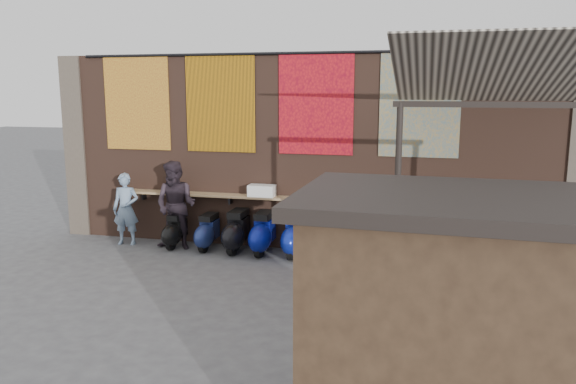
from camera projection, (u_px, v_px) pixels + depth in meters
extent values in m
plane|color=#474749|center=(267.00, 290.00, 9.29)|extent=(70.00, 70.00, 0.00)
cube|color=brown|center=(303.00, 153.00, 11.51)|extent=(10.00, 0.40, 4.00)
cube|color=#4C4238|center=(80.00, 147.00, 12.76)|extent=(0.50, 0.50, 4.00)
cube|color=#9E7A51|center=(299.00, 199.00, 11.32)|extent=(8.00, 0.32, 0.05)
cube|color=white|center=(262.00, 191.00, 11.45)|extent=(0.54, 0.29, 0.24)
cube|color=maroon|center=(137.00, 103.00, 11.99)|extent=(1.50, 0.02, 2.00)
cube|color=orange|center=(220.00, 103.00, 11.53)|extent=(1.50, 0.02, 2.00)
cube|color=red|center=(316.00, 104.00, 11.05)|extent=(1.50, 0.02, 2.00)
cube|color=#276390|center=(420.00, 104.00, 10.57)|extent=(1.50, 0.02, 2.00)
cylinder|color=black|center=(301.00, 53.00, 10.94)|extent=(9.50, 0.06, 0.06)
imported|color=#7791AD|center=(126.00, 209.00, 11.96)|extent=(0.61, 0.45, 1.54)
imported|color=#2F252E|center=(176.00, 205.00, 11.58)|extent=(0.92, 0.73, 1.84)
imported|color=black|center=(422.00, 250.00, 8.68)|extent=(0.98, 0.42, 1.66)
imported|color=slate|center=(539.00, 272.00, 7.57)|extent=(1.26, 1.13, 1.70)
imported|color=#886C56|center=(449.00, 247.00, 9.10)|extent=(0.82, 0.88, 1.50)
cube|color=black|center=(437.00, 339.00, 4.82)|extent=(2.18, 1.67, 2.31)
cube|color=black|center=(444.00, 201.00, 4.60)|extent=(2.45, 1.91, 0.12)
cube|color=gold|center=(442.00, 254.00, 5.52)|extent=(1.20, 0.08, 0.50)
cube|color=#473321|center=(437.00, 334.00, 5.66)|extent=(1.77, 0.15, 0.06)
cube|color=beige|center=(499.00, 72.00, 8.67)|extent=(3.20, 3.28, 0.97)
cube|color=#33261C|center=(490.00, 52.00, 10.12)|extent=(3.30, 0.08, 0.12)
cube|color=black|center=(509.00, 105.00, 7.33)|extent=(3.00, 0.08, 0.08)
cylinder|color=black|center=(397.00, 213.00, 7.94)|extent=(0.09, 0.09, 3.10)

